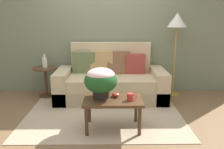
{
  "coord_description": "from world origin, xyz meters",
  "views": [
    {
      "loc": [
        0.1,
        -3.62,
        1.62
      ],
      "look_at": [
        0.14,
        0.11,
        0.67
      ],
      "focal_mm": 36.81,
      "sensor_mm": 36.0,
      "label": 1
    }
  ],
  "objects": [
    {
      "name": "ground_plane",
      "position": [
        0.0,
        0.0,
        0.0
      ],
      "size": [
        14.0,
        14.0,
        0.0
      ],
      "primitive_type": "plane",
      "color": "brown"
    },
    {
      "name": "side_table",
      "position": [
        -1.21,
        0.91,
        0.42
      ],
      "size": [
        0.48,
        0.48,
        0.62
      ],
      "color": "#4C331E",
      "rests_on": "ground"
    },
    {
      "name": "floor_lamp",
      "position": [
        1.43,
        0.98,
        1.42
      ],
      "size": [
        0.38,
        0.38,
        1.69
      ],
      "color": "olive",
      "rests_on": "ground"
    },
    {
      "name": "wall_back",
      "position": [
        0.0,
        1.31,
        1.38
      ],
      "size": [
        6.4,
        0.12,
        2.77
      ],
      "primitive_type": "cube",
      "color": "slate",
      "rests_on": "ground"
    },
    {
      "name": "coffee_table",
      "position": [
        0.15,
        -0.51,
        0.4
      ],
      "size": [
        0.84,
        0.54,
        0.47
      ],
      "color": "#442D1B",
      "rests_on": "ground"
    },
    {
      "name": "area_rug",
      "position": [
        0.0,
        0.0,
        0.01
      ],
      "size": [
        2.59,
        1.94,
        0.01
      ],
      "primitive_type": "cube",
      "color": "tan",
      "rests_on": "ground"
    },
    {
      "name": "couch",
      "position": [
        0.13,
        0.81,
        0.34
      ],
      "size": [
        2.14,
        0.95,
        1.1
      ],
      "color": "tan",
      "rests_on": "ground"
    },
    {
      "name": "coffee_mug",
      "position": [
        0.39,
        -0.59,
        0.52
      ],
      "size": [
        0.14,
        0.09,
        0.1
      ],
      "color": "red",
      "rests_on": "coffee_table"
    },
    {
      "name": "snack_bowl",
      "position": [
        0.19,
        -0.44,
        0.5
      ],
      "size": [
        0.12,
        0.12,
        0.06
      ],
      "color": "#B2382D",
      "rests_on": "coffee_table"
    },
    {
      "name": "potted_plant",
      "position": [
        -0.03,
        -0.47,
        0.74
      ],
      "size": [
        0.48,
        0.48,
        0.44
      ],
      "color": "black",
      "rests_on": "coffee_table"
    },
    {
      "name": "table_vase",
      "position": [
        -1.21,
        0.93,
        0.72
      ],
      "size": [
        0.1,
        0.1,
        0.27
      ],
      "color": "silver",
      "rests_on": "side_table"
    }
  ]
}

